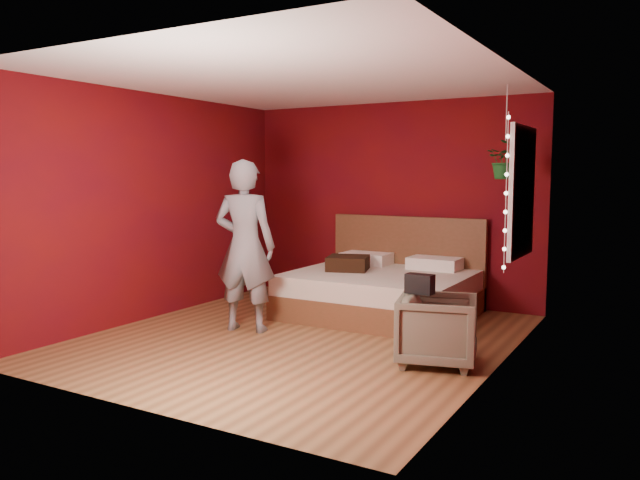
{
  "coord_description": "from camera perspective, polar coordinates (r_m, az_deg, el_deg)",
  "views": [
    {
      "loc": [
        3.28,
        -5.33,
        1.67
      ],
      "look_at": [
        -0.01,
        0.4,
        0.97
      ],
      "focal_mm": 35.0,
      "sensor_mm": 36.0,
      "label": 1
    }
  ],
  "objects": [
    {
      "name": "armchair",
      "position": [
        5.62,
        10.71,
        -8.08
      ],
      "size": [
        0.82,
        0.81,
        0.62
      ],
      "primitive_type": "imported",
      "rotation": [
        0.0,
        0.0,
        1.83
      ],
      "color": "#676651",
      "rests_on": "ground"
    },
    {
      "name": "window",
      "position": [
        6.37,
        17.96,
        4.21
      ],
      "size": [
        0.05,
        0.97,
        1.27
      ],
      "color": "white",
      "rests_on": "room_walls"
    },
    {
      "name": "person",
      "position": [
        6.66,
        -6.88,
        -0.55
      ],
      "size": [
        0.75,
        0.59,
        1.82
      ],
      "primitive_type": "imported",
      "rotation": [
        0.0,
        0.0,
        3.39
      ],
      "color": "slate",
      "rests_on": "ground"
    },
    {
      "name": "floor",
      "position": [
        6.48,
        -1.73,
        -8.91
      ],
      "size": [
        4.5,
        4.5,
        0.0
      ],
      "primitive_type": "plane",
      "color": "olive",
      "rests_on": "ground"
    },
    {
      "name": "throw_pillow",
      "position": [
        7.57,
        2.57,
        -2.12
      ],
      "size": [
        0.6,
        0.6,
        0.17
      ],
      "primitive_type": "cube",
      "rotation": [
        0.0,
        0.0,
        0.31
      ],
      "color": "black",
      "rests_on": "bed"
    },
    {
      "name": "handbag",
      "position": [
        5.59,
        9.11,
        -3.98
      ],
      "size": [
        0.25,
        0.14,
        0.18
      ],
      "primitive_type": "cube",
      "rotation": [
        0.0,
        0.0,
        -0.05
      ],
      "color": "black",
      "rests_on": "armchair"
    },
    {
      "name": "room_walls",
      "position": [
        6.26,
        -1.78,
        6.11
      ],
      "size": [
        4.04,
        4.54,
        2.62
      ],
      "color": "#650D0A",
      "rests_on": "ground"
    },
    {
      "name": "bed",
      "position": [
        7.52,
        5.81,
        -4.55
      ],
      "size": [
        2.06,
        1.75,
        1.13
      ],
      "color": "brown",
      "rests_on": "ground"
    },
    {
      "name": "fairy_lights",
      "position": [
        5.87,
        16.65,
        4.12
      ],
      "size": [
        0.04,
        0.04,
        1.45
      ],
      "color": "silver",
      "rests_on": "room_walls"
    },
    {
      "name": "hanging_plant",
      "position": [
        6.86,
        16.57,
        7.04
      ],
      "size": [
        0.4,
        0.36,
        0.98
      ],
      "color": "silver",
      "rests_on": "room_walls"
    }
  ]
}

